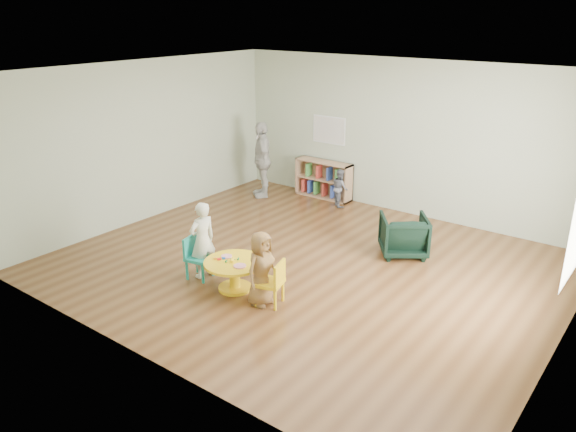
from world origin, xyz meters
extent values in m
plane|color=#57351B|center=(0.00, 0.00, 0.00)|extent=(7.00, 7.00, 0.00)
cube|color=white|center=(0.00, 0.00, 2.75)|extent=(7.00, 6.00, 0.10)
cube|color=#A5B49A|center=(0.00, 3.00, 1.40)|extent=(7.00, 0.10, 2.80)
cube|color=#A5B49A|center=(0.00, -3.00, 1.40)|extent=(7.00, 0.10, 2.80)
cube|color=#A5B49A|center=(-3.50, 0.00, 1.40)|extent=(0.10, 6.00, 2.80)
cylinder|color=yellow|center=(-0.36, -1.21, 0.19)|extent=(0.15, 0.15, 0.38)
cylinder|color=yellow|center=(-0.36, -1.21, 0.02)|extent=(0.46, 0.46, 0.04)
cylinder|color=yellow|center=(-0.36, -1.21, 0.39)|extent=(0.82, 0.82, 0.04)
cylinder|color=pink|center=(-0.54, -1.16, 0.42)|extent=(0.15, 0.15, 0.02)
cylinder|color=pink|center=(-0.19, -1.28, 0.42)|extent=(0.17, 0.17, 0.02)
cylinder|color=yellow|center=(-0.37, -1.23, 0.43)|extent=(0.10, 0.13, 0.04)
cylinder|color=#167D3A|center=(-0.41, -1.30, 0.43)|extent=(0.04, 0.05, 0.02)
cylinder|color=#167D3A|center=(-0.33, -1.15, 0.43)|extent=(0.04, 0.05, 0.02)
cube|color=red|center=(-0.55, -1.29, 0.42)|extent=(0.07, 0.07, 0.02)
cube|color=orange|center=(-0.62, -1.30, 0.42)|extent=(0.07, 0.07, 0.02)
cube|color=#1648A9|center=(-0.52, -1.23, 0.42)|extent=(0.07, 0.07, 0.02)
cube|color=#167D3A|center=(-0.41, -1.18, 0.42)|extent=(0.05, 0.06, 0.02)
cube|color=teal|center=(-0.98, -1.25, 0.31)|extent=(0.39, 0.39, 0.04)
cube|color=teal|center=(-1.12, -1.28, 0.47)|extent=(0.10, 0.33, 0.28)
cylinder|color=teal|center=(-1.14, -1.15, 0.14)|extent=(0.04, 0.04, 0.28)
cylinder|color=teal|center=(-1.08, -1.41, 0.14)|extent=(0.04, 0.04, 0.28)
cylinder|color=teal|center=(-0.88, -1.09, 0.14)|extent=(0.04, 0.04, 0.28)
cylinder|color=teal|center=(-0.83, -1.35, 0.14)|extent=(0.04, 0.04, 0.28)
cube|color=yellow|center=(0.28, -1.24, 0.30)|extent=(0.40, 0.40, 0.04)
cube|color=yellow|center=(0.42, -1.20, 0.47)|extent=(0.12, 0.32, 0.28)
cylinder|color=yellow|center=(0.44, -1.33, 0.14)|extent=(0.04, 0.04, 0.28)
cylinder|color=yellow|center=(0.37, -1.08, 0.14)|extent=(0.04, 0.04, 0.28)
cylinder|color=yellow|center=(0.19, -1.40, 0.14)|extent=(0.04, 0.04, 0.28)
cylinder|color=yellow|center=(0.12, -1.15, 0.14)|extent=(0.04, 0.04, 0.28)
cube|color=#A97F5E|center=(-2.19, 2.83, 0.38)|extent=(0.03, 0.30, 0.75)
cube|color=#A97F5E|center=(-1.01, 2.83, 0.38)|extent=(0.03, 0.30, 0.75)
cube|color=#A97F5E|center=(-1.60, 2.83, 0.01)|extent=(1.20, 0.30, 0.03)
cube|color=#A97F5E|center=(-1.60, 2.83, 0.73)|extent=(1.20, 0.30, 0.03)
cube|color=#A97F5E|center=(-1.60, 2.83, 0.38)|extent=(1.14, 0.28, 0.03)
cube|color=#A97F5E|center=(-1.60, 2.97, 0.38)|extent=(1.20, 0.02, 0.75)
cube|color=#D64439|center=(-2.05, 2.81, 0.18)|extent=(0.04, 0.18, 0.26)
cube|color=blue|center=(-1.90, 2.81, 0.18)|extent=(0.04, 0.18, 0.26)
cube|color=#4FA84D|center=(-1.75, 2.81, 0.18)|extent=(0.04, 0.18, 0.26)
cube|color=#D64439|center=(-1.55, 2.81, 0.18)|extent=(0.04, 0.18, 0.26)
cube|color=blue|center=(-1.35, 2.81, 0.18)|extent=(0.04, 0.18, 0.26)
cube|color=#4FA84D|center=(-1.95, 2.81, 0.53)|extent=(0.04, 0.18, 0.26)
cube|color=#D64439|center=(-1.70, 2.81, 0.53)|extent=(0.04, 0.18, 0.26)
cube|color=blue|center=(-1.45, 2.81, 0.53)|extent=(0.04, 0.18, 0.26)
cube|color=#4FA84D|center=(-1.25, 2.81, 0.53)|extent=(0.04, 0.18, 0.26)
cube|color=white|center=(-1.60, 2.98, 1.35)|extent=(0.74, 0.01, 0.54)
cube|color=#E1572F|center=(-1.60, 2.98, 1.35)|extent=(0.70, 0.00, 0.50)
imported|color=black|center=(0.95, 1.22, 0.32)|extent=(0.96, 0.97, 0.64)
imported|color=silver|center=(-0.97, -1.18, 0.56)|extent=(0.34, 0.45, 1.11)
imported|color=orange|center=(0.19, -1.29, 0.50)|extent=(0.33, 0.50, 0.99)
imported|color=#161D37|center=(-1.05, 2.57, 0.37)|extent=(0.45, 0.44, 0.73)
imported|color=beige|center=(-2.64, 2.15, 0.76)|extent=(0.91, 0.88, 1.52)
camera|label=1|loc=(4.34, -6.23, 3.60)|focal=35.00mm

